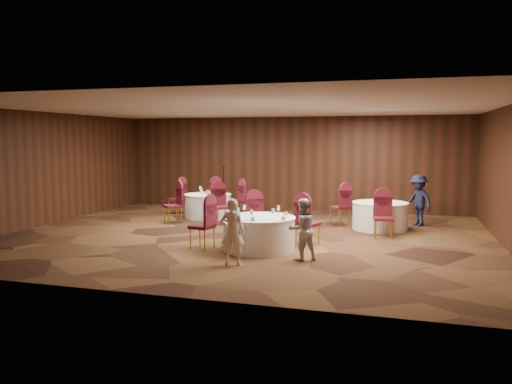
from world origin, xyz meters
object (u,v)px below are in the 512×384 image
(table_main, at_px, (259,233))
(table_left, at_px, (208,206))
(man_c, at_px, (418,200))
(table_right, at_px, (380,216))
(mic_stand, at_px, (224,198))
(woman_a, at_px, (232,232))
(woman_b, at_px, (302,229))

(table_main, distance_m, table_left, 4.83)
(table_main, height_order, man_c, man_c)
(table_right, bearing_deg, table_main, -125.86)
(table_right, bearing_deg, mic_stand, 157.01)
(woman_a, bearing_deg, man_c, -131.87)
(woman_b, bearing_deg, table_right, -146.43)
(table_left, bearing_deg, woman_b, -49.85)
(man_c, bearing_deg, table_right, -90.44)
(table_main, relative_size, table_right, 1.07)
(woman_a, bearing_deg, woman_b, -157.37)
(woman_a, bearing_deg, table_right, -128.00)
(table_main, xyz_separation_m, mic_stand, (-2.87, 5.61, 0.06))
(table_main, bearing_deg, woman_a, -95.60)
(woman_a, distance_m, woman_b, 1.43)
(table_left, xyz_separation_m, woman_a, (2.65, -5.34, 0.28))
(table_left, relative_size, table_right, 0.98)
(table_left, distance_m, table_right, 5.25)
(table_left, bearing_deg, woman_a, -63.62)
(man_c, bearing_deg, table_main, -81.35)
(table_right, height_order, woman_b, woman_b)
(table_right, height_order, mic_stand, mic_stand)
(table_left, bearing_deg, man_c, 3.00)
(woman_b, bearing_deg, table_left, -87.52)
(table_left, xyz_separation_m, man_c, (6.22, 0.33, 0.35))
(woman_a, height_order, man_c, man_c)
(table_left, height_order, man_c, man_c)
(table_left, height_order, mic_stand, mic_stand)
(mic_stand, height_order, woman_b, mic_stand)
(mic_stand, distance_m, woman_b, 7.39)
(table_main, distance_m, woman_a, 1.43)
(table_right, height_order, woman_a, woman_a)
(table_left, relative_size, woman_b, 1.16)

